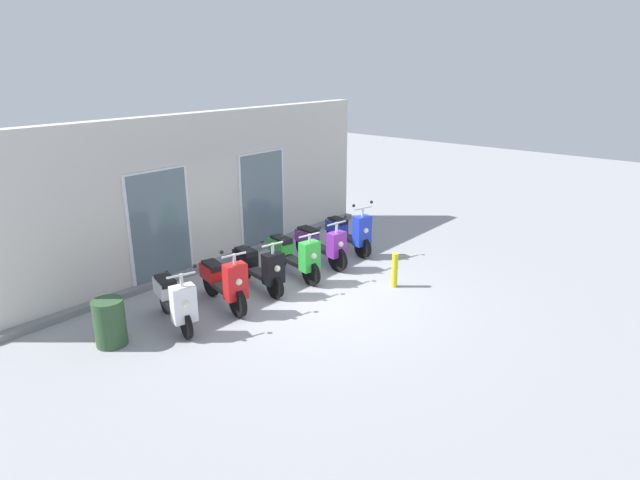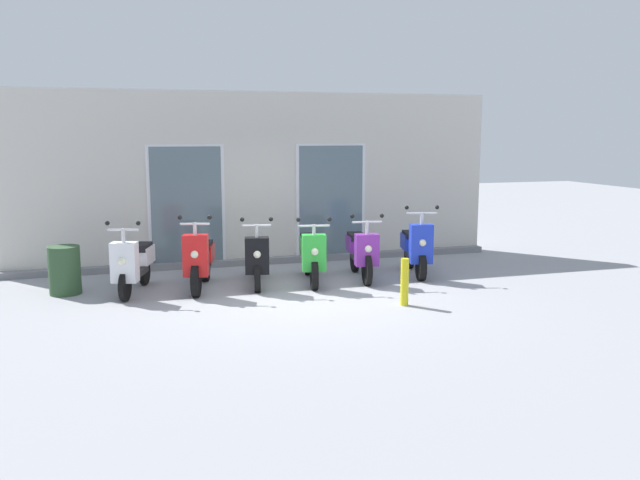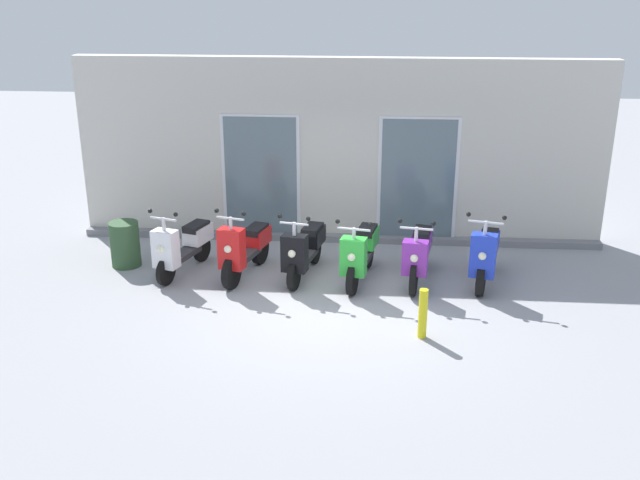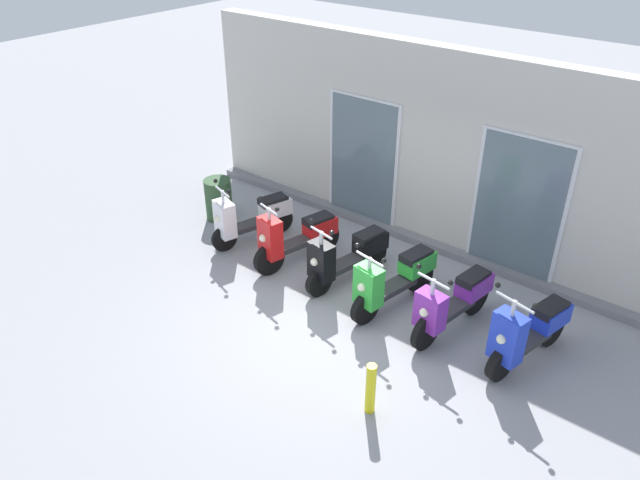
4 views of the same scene
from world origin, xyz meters
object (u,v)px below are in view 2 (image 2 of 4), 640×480
(scooter_purple, at_px, (361,251))
(scooter_blue, at_px, (416,248))
(scooter_green, at_px, (311,254))
(trash_bin, at_px, (65,270))
(scooter_red, at_px, (200,260))
(scooter_black, at_px, (257,257))
(curb_bollard, at_px, (405,282))
(scooter_white, at_px, (134,263))

(scooter_purple, distance_m, scooter_blue, 1.04)
(scooter_green, height_order, trash_bin, scooter_green)
(scooter_red, distance_m, scooter_blue, 3.81)
(scooter_black, bearing_deg, curb_bollard, -47.93)
(scooter_blue, xyz_separation_m, trash_bin, (-5.89, 0.26, -0.10))
(scooter_red, relative_size, curb_bollard, 2.28)
(scooter_red, bearing_deg, scooter_purple, 0.44)
(scooter_red, distance_m, curb_bollard, 3.34)
(scooter_white, xyz_separation_m, trash_bin, (-1.05, 0.24, -0.10))
(scooter_blue, bearing_deg, scooter_white, 179.74)
(scooter_black, relative_size, scooter_green, 0.98)
(scooter_white, xyz_separation_m, scooter_red, (1.03, -0.05, -0.01))
(curb_bollard, height_order, trash_bin, trash_bin)
(scooter_green, bearing_deg, scooter_red, 178.96)
(scooter_blue, bearing_deg, scooter_green, -178.31)
(scooter_white, xyz_separation_m, scooter_purple, (3.80, -0.03, -0.01))
(scooter_red, distance_m, trash_bin, 2.10)
(scooter_white, bearing_deg, scooter_red, -2.57)
(curb_bollard, relative_size, trash_bin, 0.92)
(scooter_blue, bearing_deg, curb_bollard, -119.04)
(scooter_white, height_order, scooter_black, scooter_white)
(scooter_red, bearing_deg, scooter_black, 4.73)
(trash_bin, bearing_deg, scooter_green, -4.64)
(scooter_blue, bearing_deg, scooter_red, -179.64)
(scooter_white, xyz_separation_m, curb_bollard, (3.77, -1.95, -0.14))
(scooter_black, relative_size, trash_bin, 2.10)
(scooter_green, height_order, scooter_blue, scooter_blue)
(scooter_white, distance_m, scooter_blue, 4.84)
(curb_bollard, bearing_deg, scooter_white, 152.64)
(scooter_black, bearing_deg, trash_bin, 176.09)
(scooter_purple, bearing_deg, scooter_blue, 0.17)
(scooter_blue, height_order, curb_bollard, scooter_blue)
(scooter_green, height_order, scooter_purple, scooter_purple)
(scooter_purple, relative_size, scooter_blue, 1.08)
(scooter_red, height_order, scooter_black, scooter_red)
(scooter_green, distance_m, curb_bollard, 2.08)
(scooter_black, height_order, trash_bin, scooter_black)
(scooter_white, relative_size, scooter_red, 0.94)
(scooter_purple, height_order, scooter_blue, scooter_blue)
(scooter_green, relative_size, trash_bin, 2.13)
(scooter_white, distance_m, scooter_red, 1.03)
(scooter_white, distance_m, scooter_black, 1.98)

